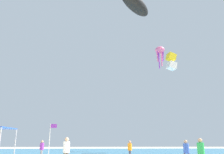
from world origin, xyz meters
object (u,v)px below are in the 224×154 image
(person_leftmost, at_px, (42,148))
(kite_octopus_pink, at_px, (160,51))
(person_far_shore, at_px, (201,151))
(kite_inflatable_black, at_px, (135,3))
(banner_flag, at_px, (50,138))
(person_central, at_px, (66,149))
(person_near_tent, at_px, (186,150))
(person_rightmost, at_px, (130,148))
(kite_box_yellow, at_px, (171,61))

(person_leftmost, bearing_deg, kite_octopus_pink, 127.21)
(person_far_shore, bearing_deg, kite_inflatable_black, 121.99)
(banner_flag, height_order, kite_inflatable_black, kite_inflatable_black)
(person_central, bearing_deg, kite_octopus_pink, -6.07)
(kite_octopus_pink, bearing_deg, person_near_tent, 98.17)
(person_far_shore, distance_m, banner_flag, 12.79)
(person_near_tent, distance_m, kite_octopus_pink, 29.28)
(person_rightmost, height_order, kite_box_yellow, kite_box_yellow)
(person_near_tent, xyz_separation_m, kite_inflatable_black, (-2.04, 8.84, 17.63))
(person_rightmost, bearing_deg, kite_inflatable_black, 171.11)
(person_rightmost, distance_m, kite_box_yellow, 20.46)
(person_leftmost, height_order, kite_box_yellow, kite_box_yellow)
(person_near_tent, height_order, kite_inflatable_black, kite_inflatable_black)
(person_far_shore, xyz_separation_m, banner_flag, (-10.79, 6.82, 0.86))
(person_rightmost, bearing_deg, person_near_tent, 45.70)
(person_leftmost, bearing_deg, kite_box_yellow, 116.79)
(kite_octopus_pink, bearing_deg, kite_box_yellow, 117.00)
(person_rightmost, bearing_deg, person_central, -22.35)
(person_near_tent, relative_size, kite_box_yellow, 0.59)
(person_near_tent, distance_m, person_rightmost, 6.81)
(kite_box_yellow, height_order, kite_inflatable_black, kite_inflatable_black)
(person_near_tent, distance_m, kite_box_yellow, 23.62)
(person_rightmost, distance_m, person_far_shore, 8.92)
(kite_box_yellow, distance_m, kite_octopus_pink, 5.92)
(person_near_tent, bearing_deg, kite_box_yellow, -109.70)
(person_rightmost, relative_size, kite_octopus_pink, 0.41)
(person_rightmost, bearing_deg, kite_octopus_pink, 171.13)
(person_rightmost, height_order, kite_inflatable_black, kite_inflatable_black)
(person_leftmost, xyz_separation_m, kite_box_yellow, (17.35, 11.35, 13.34))
(kite_octopus_pink, bearing_deg, person_rightmost, 84.70)
(person_central, xyz_separation_m, person_rightmost, (5.07, 6.45, -0.12))
(person_rightmost, bearing_deg, banner_flag, -63.44)
(kite_box_yellow, bearing_deg, person_near_tent, 149.67)
(kite_inflatable_black, bearing_deg, person_near_tent, 49.52)
(person_leftmost, height_order, kite_inflatable_black, kite_inflatable_black)
(person_leftmost, relative_size, banner_flag, 0.55)
(person_leftmost, xyz_separation_m, kite_octopus_pink, (16.74, 15.94, 17.02))
(person_near_tent, xyz_separation_m, person_far_shore, (0.12, -2.29, 0.06))
(person_near_tent, distance_m, banner_flag, 11.63)
(person_leftmost, height_order, person_far_shore, person_far_shore)
(person_central, xyz_separation_m, kite_inflatable_black, (6.43, 9.38, 17.53))
(person_central, relative_size, person_rightmost, 1.12)
(kite_box_yellow, relative_size, kite_inflatable_black, 0.45)
(kite_octopus_pink, bearing_deg, person_central, 80.67)
(person_leftmost, height_order, kite_octopus_pink, kite_octopus_pink)
(kite_inflatable_black, bearing_deg, kite_box_yellow, -179.76)
(person_rightmost, xyz_separation_m, kite_inflatable_black, (1.35, 2.94, 17.65))
(person_rightmost, xyz_separation_m, kite_box_yellow, (8.65, 12.87, 13.36))
(person_leftmost, xyz_separation_m, person_rightmost, (8.70, -1.52, -0.02))
(person_central, bearing_deg, person_rightmost, -15.53)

